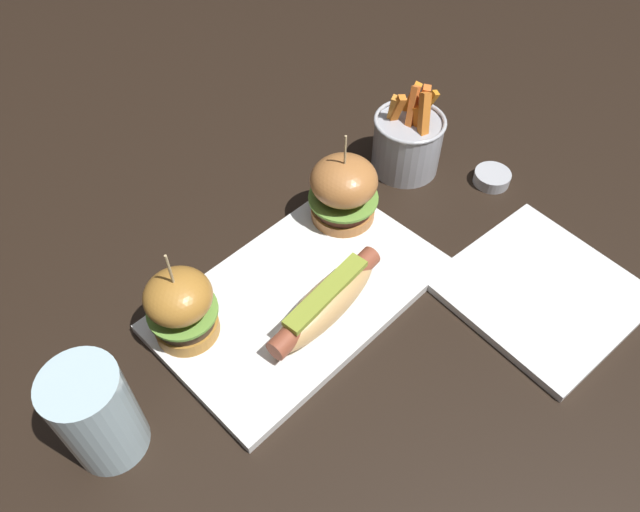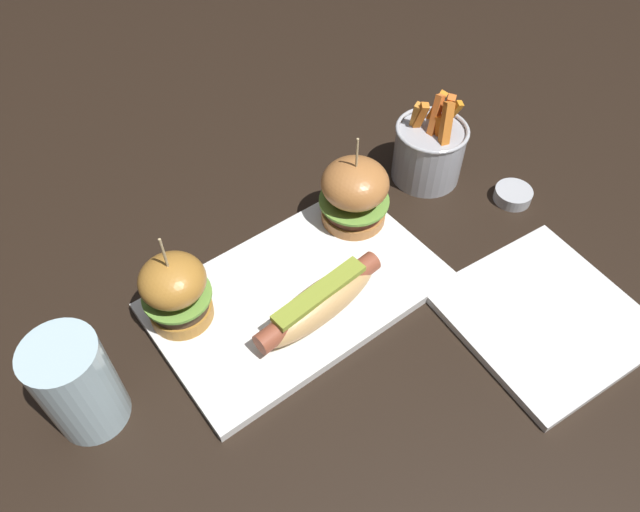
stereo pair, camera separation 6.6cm
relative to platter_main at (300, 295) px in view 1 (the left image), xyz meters
The scene contains 9 objects.
ground_plane 0.01m from the platter_main, ahead, with size 3.00×3.00×0.00m, color black.
platter_main is the anchor object (origin of this frame).
hot_dog 0.06m from the platter_main, 84.78° to the right, with size 0.19×0.07×0.05m.
slider_left 0.16m from the platter_main, 158.23° to the left, with size 0.08×0.08×0.14m.
slider_right 0.16m from the platter_main, 21.64° to the left, with size 0.10×0.10×0.14m.
fries_bucket 0.30m from the platter_main, 12.98° to the left, with size 0.11×0.11×0.14m.
sauce_ramekin 0.36m from the platter_main, ahead, with size 0.06×0.06×0.02m.
side_plate 0.31m from the platter_main, 44.10° to the right, with size 0.22×0.22×0.01m, color white.
water_glass 0.28m from the platter_main, behind, with size 0.08×0.08×0.13m, color silver.
Camera 1 is at (-0.31, -0.34, 0.63)m, focal length 33.32 mm.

